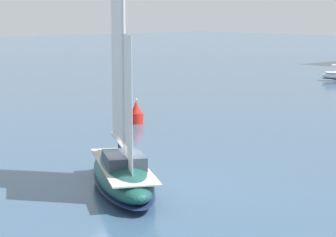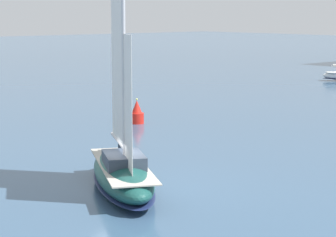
{
  "view_description": "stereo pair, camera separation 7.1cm",
  "coord_description": "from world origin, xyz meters",
  "views": [
    {
      "loc": [
        25.28,
        -19.13,
        8.74
      ],
      "look_at": [
        0.0,
        3.0,
        3.3
      ],
      "focal_mm": 70.0,
      "sensor_mm": 36.0,
      "label": 1
    },
    {
      "loc": [
        25.33,
        -19.07,
        8.74
      ],
      "look_at": [
        0.0,
        3.0,
        3.3
      ],
      "focal_mm": 70.0,
      "sensor_mm": 36.0,
      "label": 2
    }
  ],
  "objects": [
    {
      "name": "ground_plane",
      "position": [
        0.0,
        0.0,
        0.0
      ],
      "size": [
        400.0,
        400.0,
        0.0
      ],
      "primitive_type": "plane",
      "color": "#385675"
    },
    {
      "name": "channel_buoy",
      "position": [
        -15.16,
        12.92,
        0.8
      ],
      "size": [
        1.12,
        1.12,
        2.02
      ],
      "color": "red",
      "rests_on": "ground"
    },
    {
      "name": "sailboat_main",
      "position": [
        0.01,
        -0.0,
        1.04
      ],
      "size": [
        9.66,
        6.84,
        13.09
      ],
      "color": "#194C47",
      "rests_on": "ground"
    }
  ]
}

